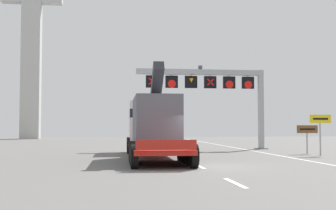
{
  "coord_description": "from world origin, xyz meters",
  "views": [
    {
      "loc": [
        -4.45,
        -20.32,
        1.92
      ],
      "look_at": [
        -0.82,
        8.6,
        3.32
      ],
      "focal_mm": 46.67,
      "sensor_mm": 36.0,
      "label": 1
    }
  ],
  "objects_px": {
    "overhead_lane_gantry": "(215,85)",
    "bridge_pylon_distant": "(32,23)",
    "heavy_haul_truck_red": "(152,125)",
    "exit_sign_yellow": "(320,125)",
    "tourist_info_sign_brown": "(307,132)"
  },
  "relations": [
    {
      "from": "overhead_lane_gantry",
      "to": "heavy_haul_truck_red",
      "type": "relative_size",
      "value": 0.78
    },
    {
      "from": "overhead_lane_gantry",
      "to": "bridge_pylon_distant",
      "type": "xyz_separation_m",
      "value": [
        -20.76,
        32.45,
        12.24
      ]
    },
    {
      "from": "exit_sign_yellow",
      "to": "bridge_pylon_distant",
      "type": "relative_size",
      "value": 0.08
    },
    {
      "from": "overhead_lane_gantry",
      "to": "exit_sign_yellow",
      "type": "xyz_separation_m",
      "value": [
        4.99,
        -8.41,
        -3.33
      ]
    },
    {
      "from": "tourist_info_sign_brown",
      "to": "exit_sign_yellow",
      "type": "bearing_deg",
      "value": -89.44
    },
    {
      "from": "overhead_lane_gantry",
      "to": "exit_sign_yellow",
      "type": "distance_m",
      "value": 10.33
    },
    {
      "from": "heavy_haul_truck_red",
      "to": "exit_sign_yellow",
      "type": "bearing_deg",
      "value": -0.64
    },
    {
      "from": "heavy_haul_truck_red",
      "to": "tourist_info_sign_brown",
      "type": "bearing_deg",
      "value": 9.28
    },
    {
      "from": "overhead_lane_gantry",
      "to": "heavy_haul_truck_red",
      "type": "height_order",
      "value": "overhead_lane_gantry"
    },
    {
      "from": "heavy_haul_truck_red",
      "to": "bridge_pylon_distant",
      "type": "xyz_separation_m",
      "value": [
        -14.79,
        40.73,
        15.59
      ]
    },
    {
      "from": "overhead_lane_gantry",
      "to": "tourist_info_sign_brown",
      "type": "xyz_separation_m",
      "value": [
        4.98,
        -6.49,
        -3.84
      ]
    },
    {
      "from": "overhead_lane_gantry",
      "to": "bridge_pylon_distant",
      "type": "height_order",
      "value": "bridge_pylon_distant"
    },
    {
      "from": "overhead_lane_gantry",
      "to": "exit_sign_yellow",
      "type": "relative_size",
      "value": 4.12
    },
    {
      "from": "heavy_haul_truck_red",
      "to": "tourist_info_sign_brown",
      "type": "height_order",
      "value": "heavy_haul_truck_red"
    },
    {
      "from": "overhead_lane_gantry",
      "to": "tourist_info_sign_brown",
      "type": "height_order",
      "value": "overhead_lane_gantry"
    }
  ]
}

